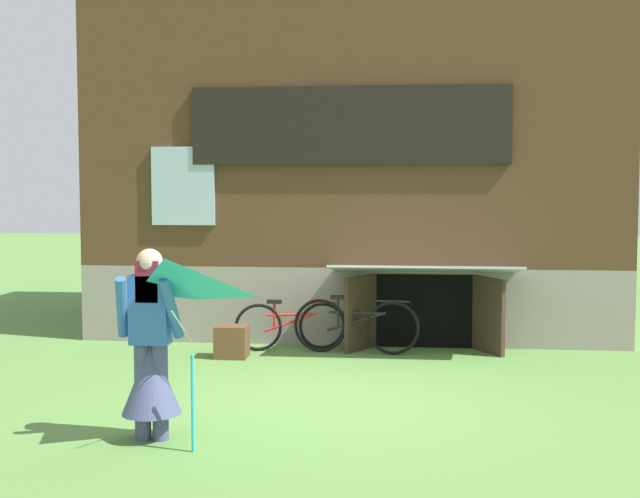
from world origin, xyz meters
TOP-DOWN VIEW (x-y plane):
  - ground_plane at (0.00, 0.00)m, footprint 60.00×60.00m
  - log_house at (0.00, 5.20)m, footprint 7.74×5.52m
  - person at (-1.41, -1.59)m, footprint 0.61×0.53m
  - kite at (-1.10, -2.14)m, footprint 0.91×1.00m
  - bicycle_black at (0.13, 2.46)m, footprint 1.69×0.19m
  - bicycle_red at (-0.77, 2.59)m, footprint 1.48×0.41m
  - wooden_crate at (-1.46, 2.01)m, footprint 0.41×0.35m

SIDE VIEW (x-z plane):
  - ground_plane at x=0.00m, z-range 0.00..0.00m
  - wooden_crate at x=-1.46m, z-range 0.00..0.42m
  - bicycle_red at x=-0.77m, z-range -0.01..0.69m
  - bicycle_black at x=0.13m, z-range -0.01..0.76m
  - person at x=-1.41m, z-range -0.13..1.56m
  - kite at x=-1.10m, z-range 0.52..2.02m
  - log_house at x=0.00m, z-range 0.00..4.89m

